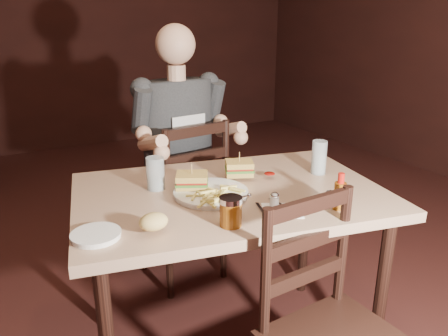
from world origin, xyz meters
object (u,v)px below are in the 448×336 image
hot_sauce (340,191)px  syrup_dispenser (231,211)px  diner (182,117)px  main_table (230,209)px  glass_left (156,173)px  side_plate (96,236)px  chair_far (180,200)px  glass_right (319,157)px  dinner_plate (211,194)px

hot_sauce → syrup_dispenser: hot_sauce is taller
diner → main_table: bearing=-103.2°
glass_left → side_plate: 0.43m
chair_far → diner: 0.48m
syrup_dispenser → chair_far: bearing=88.5°
main_table → glass_right: bearing=-1.5°
main_table → syrup_dispenser: syrup_dispenser is taller
diner → glass_right: size_ratio=6.22×
diner → chair_far: bearing=90.0°
chair_far → glass_right: size_ratio=6.30×
main_table → glass_right: 0.47m
chair_far → hot_sauce: chair_far is taller
main_table → diner: 0.68m
diner → side_plate: (-0.64, -0.77, -0.16)m
dinner_plate → side_plate: 0.49m
side_plate → diner: bearing=50.3°
glass_right → chair_far: bearing=118.1°
dinner_plate → side_plate: dinner_plate is taller
glass_left → syrup_dispenser: bearing=-77.4°
dinner_plate → diner: bearing=75.3°
hot_sauce → syrup_dispenser: size_ratio=1.35×
syrup_dispenser → dinner_plate: bearing=88.4°
main_table → glass_left: (-0.25, 0.16, 0.15)m
diner → syrup_dispenser: bearing=-110.6°
hot_sauce → glass_right: bearing=60.1°
dinner_plate → glass_left: (-0.16, 0.17, 0.06)m
glass_left → hot_sauce: size_ratio=0.97×
chair_far → syrup_dispenser: size_ratio=9.21×
glass_right → syrup_dispenser: glass_right is taller
chair_far → diner: (0.01, -0.05, 0.47)m
diner → glass_left: 0.58m
glass_left → glass_right: glass_right is taller
glass_left → glass_right: size_ratio=0.89×
glass_left → hot_sauce: (0.50, -0.50, 0.00)m
chair_far → dinner_plate: size_ratio=3.32×
main_table → hot_sauce: 0.45m
dinner_plate → side_plate: (-0.47, -0.12, -0.00)m
main_table → side_plate: bearing=-166.4°
glass_left → side_plate: glass_left is taller
glass_left → syrup_dispenser: (0.10, -0.43, -0.02)m
hot_sauce → side_plate: (-0.81, 0.21, -0.06)m
diner → dinner_plate: 0.68m
glass_right → side_plate: bearing=-172.9°
chair_far → side_plate: size_ratio=6.13×
side_plate → syrup_dispenser: bearing=-17.8°
glass_right → hot_sauce: size_ratio=1.08×
main_table → syrup_dispenser: (-0.15, -0.27, 0.13)m
diner → dinner_plate: size_ratio=3.28×
glass_right → dinner_plate: bearing=179.9°
dinner_plate → hot_sauce: size_ratio=2.06×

